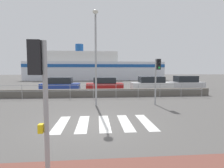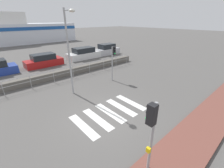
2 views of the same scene
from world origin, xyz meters
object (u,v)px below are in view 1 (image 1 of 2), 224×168
at_px(parked_car_white, 151,84).
at_px(parked_car_red, 105,85).
at_px(traffic_light_far, 157,71).
at_px(ferry_boat, 92,68).
at_px(parked_car_silver, 185,84).
at_px(parked_car_blue, 61,85).
at_px(traffic_light_near, 40,80).
at_px(streetlamp, 96,48).

bearing_deg(parked_car_white, parked_car_red, 180.00).
relative_size(traffic_light_far, ferry_boat, 0.10).
relative_size(ferry_boat, parked_car_silver, 7.77).
bearing_deg(parked_car_blue, traffic_light_far, -47.66).
relative_size(traffic_light_near, parked_car_silver, 0.72).
height_order(streetlamp, parked_car_silver, streetlamp).
bearing_deg(traffic_light_near, parked_car_silver, 54.18).
xyz_separation_m(traffic_light_far, parked_car_silver, (6.45, 8.60, -1.49)).
bearing_deg(parked_car_silver, traffic_light_far, -126.89).
height_order(parked_car_blue, parked_car_silver, parked_car_silver).
height_order(ferry_boat, parked_car_white, ferry_boat).
height_order(traffic_light_far, parked_car_white, traffic_light_far).
bearing_deg(parked_car_red, ferry_boat, 95.05).
bearing_deg(traffic_light_far, parked_car_blue, 132.34).
xyz_separation_m(traffic_light_near, parked_car_red, (2.00, 15.87, -1.45)).
bearing_deg(ferry_boat, traffic_light_near, -90.18).
distance_m(traffic_light_near, streetlamp, 7.30).
relative_size(parked_car_red, parked_car_white, 0.89).
height_order(traffic_light_far, streetlamp, streetlamp).
distance_m(traffic_light_far, parked_car_blue, 11.74).
bearing_deg(ferry_boat, parked_car_white, -71.24).
relative_size(traffic_light_near, parked_car_blue, 0.68).
xyz_separation_m(ferry_boat, parked_car_blue, (-2.95, -21.33, -2.08)).
relative_size(streetlamp, parked_car_silver, 1.44).
height_order(parked_car_red, parked_car_white, parked_car_white).
height_order(parked_car_blue, parked_car_red, parked_car_blue).
bearing_deg(traffic_light_near, parked_car_red, 82.81).
distance_m(parked_car_blue, parked_car_white, 10.20).
bearing_deg(ferry_boat, parked_car_red, -84.95).
xyz_separation_m(parked_car_blue, parked_car_red, (4.84, 0.00, -0.01)).
distance_m(traffic_light_near, parked_car_blue, 16.19).
distance_m(traffic_light_near, parked_car_red, 16.06).
bearing_deg(parked_car_white, parked_car_blue, -180.00).
distance_m(ferry_boat, parked_car_white, 22.62).
bearing_deg(streetlamp, ferry_boat, 91.83).
bearing_deg(traffic_light_far, ferry_boat, 99.27).
relative_size(traffic_light_far, parked_car_white, 0.64).
bearing_deg(parked_car_silver, parked_car_blue, 180.00).
bearing_deg(traffic_light_near, parked_car_white, 65.11).
bearing_deg(traffic_light_far, traffic_light_near, -124.53).
xyz_separation_m(traffic_light_near, parked_car_white, (7.37, 15.87, -1.41)).
bearing_deg(parked_car_white, parked_car_silver, -0.00).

